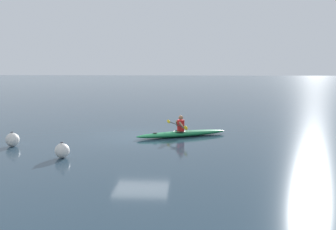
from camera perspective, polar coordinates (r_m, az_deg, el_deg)
name	(u,v)px	position (r m, az deg, el deg)	size (l,w,h in m)	color
ground_plane	(141,136)	(18.34, -3.86, -3.03)	(160.00, 160.00, 0.00)	#233847
kayak	(182,134)	(18.22, 1.99, -2.67)	(4.21, 2.37, 0.26)	#19723F
kayaker	(180,124)	(18.12, 1.76, -1.34)	(1.04, 2.19, 0.72)	red
mooring_buoy_channel_marker	(62,151)	(14.69, -14.81, -4.92)	(0.52, 0.52, 0.56)	silver
mooring_buoy_white_far	(12,140)	(17.28, -21.23, -3.28)	(0.54, 0.54, 0.59)	silver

